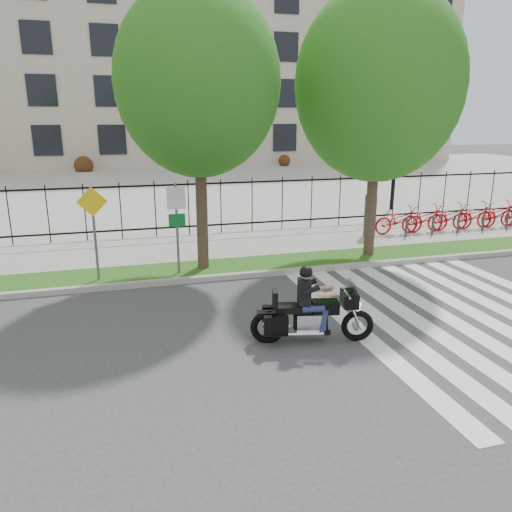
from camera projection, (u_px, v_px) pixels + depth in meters
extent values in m
plane|color=#39383B|center=(258.00, 343.00, 9.96)|extent=(120.00, 120.00, 0.00)
cube|color=#999790|center=(217.00, 278.00, 13.74)|extent=(60.00, 0.20, 0.15)
cube|color=#235214|center=(211.00, 269.00, 14.53)|extent=(60.00, 1.50, 0.15)
cube|color=gray|center=(197.00, 248.00, 16.84)|extent=(60.00, 3.50, 0.15)
cube|color=gray|center=(155.00, 184.00, 33.11)|extent=(80.00, 34.00, 0.10)
cube|color=#ADA48C|center=(132.00, 57.00, 48.96)|extent=(60.00, 20.00, 20.00)
cylinder|color=black|center=(394.00, 169.00, 23.15)|extent=(0.14, 0.14, 4.00)
cylinder|color=black|center=(397.00, 127.00, 22.63)|extent=(0.06, 0.70, 0.70)
sphere|color=white|center=(390.00, 125.00, 22.51)|extent=(0.36, 0.36, 0.36)
sphere|color=white|center=(404.00, 124.00, 22.70)|extent=(0.36, 0.36, 0.36)
cylinder|color=#3B2920|center=(202.00, 202.00, 13.93)|extent=(0.32, 0.32, 3.79)
ellipsoid|color=#1B5012|center=(198.00, 81.00, 13.07)|extent=(4.37, 4.37, 5.03)
cylinder|color=#3B2920|center=(372.00, 197.00, 15.33)|extent=(0.32, 0.32, 3.64)
ellipsoid|color=#1B5012|center=(379.00, 84.00, 14.44)|extent=(4.91, 4.91, 5.64)
cube|color=#2D2D33|center=(370.00, 215.00, 18.03)|extent=(0.35, 0.25, 1.50)
imported|color=#BD0B10|center=(399.00, 220.00, 18.40)|extent=(1.95, 0.68, 1.03)
cylinder|color=#2D2D33|center=(406.00, 227.00, 17.98)|extent=(0.08, 0.08, 0.70)
imported|color=#BD0B10|center=(425.00, 219.00, 18.69)|extent=(1.95, 0.68, 1.03)
cylinder|color=#2D2D33|center=(433.00, 225.00, 18.27)|extent=(0.08, 0.08, 0.70)
imported|color=#BD0B10|center=(450.00, 217.00, 18.98)|extent=(1.95, 0.68, 1.03)
cylinder|color=#2D2D33|center=(458.00, 224.00, 18.56)|extent=(0.08, 0.08, 0.70)
imported|color=#BD0B10|center=(475.00, 215.00, 19.26)|extent=(1.95, 0.68, 1.03)
cylinder|color=#2D2D33|center=(483.00, 222.00, 18.85)|extent=(0.08, 0.08, 0.70)
imported|color=#BD0B10|center=(498.00, 214.00, 19.55)|extent=(1.95, 0.68, 1.03)
cylinder|color=#2D2D33|center=(507.00, 221.00, 19.13)|extent=(0.08, 0.08, 0.70)
cylinder|color=#59595B|center=(177.00, 229.00, 13.59)|extent=(0.07, 0.07, 2.50)
cube|color=white|center=(176.00, 198.00, 13.32)|extent=(0.50, 0.03, 0.60)
cube|color=#0C6626|center=(177.00, 220.00, 13.48)|extent=(0.45, 0.03, 0.35)
cylinder|color=#59595B|center=(95.00, 236.00, 13.04)|extent=(0.07, 0.07, 2.40)
cube|color=yellow|center=(92.00, 202.00, 12.76)|extent=(0.78, 0.03, 0.78)
torus|color=black|center=(357.00, 326.00, 9.97)|extent=(0.66, 0.27, 0.65)
torus|color=black|center=(268.00, 327.00, 9.90)|extent=(0.71, 0.30, 0.69)
cube|color=black|center=(349.00, 299.00, 9.81)|extent=(0.40, 0.57, 0.28)
cube|color=#26262B|center=(353.00, 288.00, 9.75)|extent=(0.25, 0.49, 0.29)
cube|color=silver|center=(310.00, 322.00, 9.90)|extent=(0.63, 0.44, 0.38)
cube|color=black|center=(325.00, 307.00, 9.83)|extent=(0.58, 0.43, 0.25)
cube|color=black|center=(294.00, 308.00, 9.81)|extent=(0.72, 0.48, 0.13)
cube|color=black|center=(275.00, 298.00, 9.74)|extent=(0.17, 0.34, 0.32)
cube|color=black|center=(276.00, 326.00, 9.59)|extent=(0.50, 0.26, 0.38)
cube|color=black|center=(274.00, 315.00, 10.13)|extent=(0.50, 0.26, 0.38)
cube|color=black|center=(304.00, 292.00, 9.73)|extent=(0.31, 0.42, 0.49)
sphere|color=tan|center=(306.00, 274.00, 9.63)|extent=(0.22, 0.22, 0.22)
sphere|color=black|center=(306.00, 272.00, 9.62)|extent=(0.26, 0.26, 0.26)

